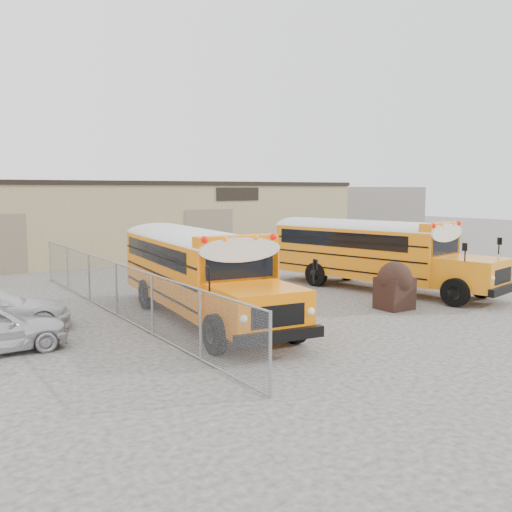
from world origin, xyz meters
TOP-DOWN VIEW (x-y plane):
  - ground at (0.00, 0.00)m, footprint 120.00×120.00m
  - warehouse at (-0.00, 19.99)m, footprint 30.20×10.20m
  - chainlink_fence at (-6.00, 3.00)m, footprint 0.07×18.07m
  - distant_building_right at (24.00, 24.00)m, footprint 10.00×8.00m
  - school_bus_left at (-3.11, 7.45)m, footprint 3.56×10.31m
  - school_bus_right at (3.55, 8.17)m, footprint 4.63×10.42m
  - tarp_bundle at (2.57, -1.25)m, footprint 1.23×1.23m

SIDE VIEW (x-z plane):
  - ground at x=0.00m, z-range 0.00..0.00m
  - tarp_bundle at x=2.57m, z-range 0.02..1.70m
  - chainlink_fence at x=-6.00m, z-range 0.00..1.80m
  - school_bus_left at x=-3.11m, z-range 0.23..3.19m
  - school_bus_right at x=3.55m, z-range 0.23..3.20m
  - distant_building_right at x=24.00m, z-range 0.00..4.40m
  - warehouse at x=0.00m, z-range 0.04..4.71m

